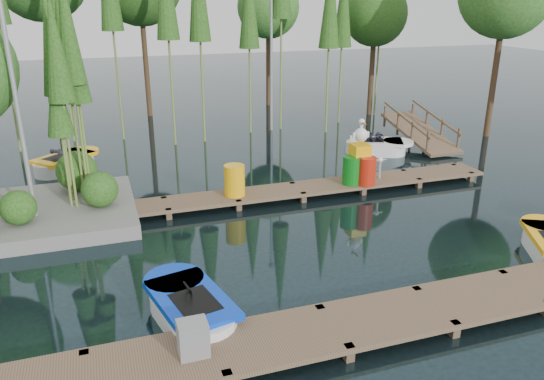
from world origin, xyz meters
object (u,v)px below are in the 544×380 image
object	(u,v)px
utility_cabinet	(193,338)
yellow_barrel	(234,180)
boat_yellow_far	(66,163)
drum_cluster	(361,164)
boat_blue	(191,309)

from	to	relation	value
utility_cabinet	yellow_barrel	size ratio (longest dim) A/B	0.65
boat_yellow_far	utility_cabinet	bearing A→B (deg)	-101.74
boat_yellow_far	yellow_barrel	bearing A→B (deg)	-68.95
yellow_barrel	drum_cluster	distance (m)	4.08
boat_yellow_far	drum_cluster	xyz separation A→B (m)	(8.97, -5.28, 0.63)
utility_cabinet	drum_cluster	size ratio (longest dim) A/B	0.29
boat_yellow_far	utility_cabinet	distance (m)	12.35
boat_blue	boat_yellow_far	bearing A→B (deg)	90.67
boat_yellow_far	drum_cluster	world-z (taller)	drum_cluster
utility_cabinet	boat_yellow_far	bearing A→B (deg)	100.90
boat_blue	boat_yellow_far	xyz separation A→B (m)	(-2.53, 10.72, 0.02)
boat_blue	boat_yellow_far	world-z (taller)	boat_yellow_far
boat_blue	utility_cabinet	size ratio (longest dim) A/B	4.75
boat_yellow_far	boat_blue	bearing A→B (deg)	-99.35
boat_yellow_far	yellow_barrel	xyz separation A→B (m)	(4.89, -5.12, 0.49)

